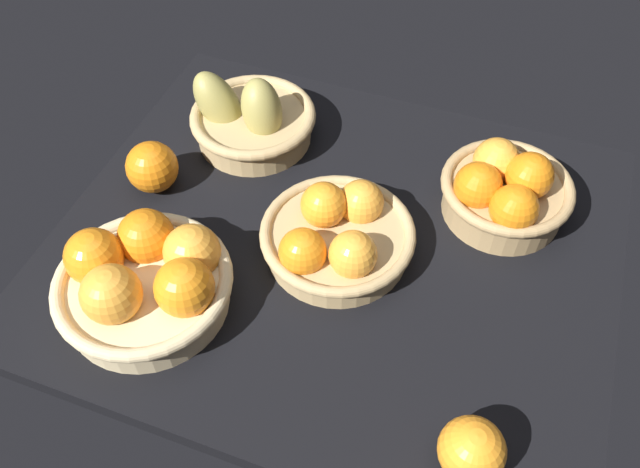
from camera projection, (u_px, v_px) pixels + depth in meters
market_tray at (335, 247)px, 102.78cm from camera, size 84.00×72.00×3.00cm
basket_far_right at (145, 279)px, 91.17cm from camera, size 24.83×24.83×11.55cm
basket_near_left at (505, 191)px, 101.49cm from camera, size 20.42×20.42×11.95cm
basket_center at (337, 235)px, 97.51cm from camera, size 23.08×23.08×9.86cm
basket_near_right_pears at (250, 119)px, 113.30cm from camera, size 22.58×21.54×14.68cm
loose_orange_front_gap at (472, 450)px, 76.53cm from camera, size 8.00×8.00×8.00cm
loose_orange_back_gap at (152, 167)px, 105.91cm from camera, size 8.38×8.38×8.38cm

